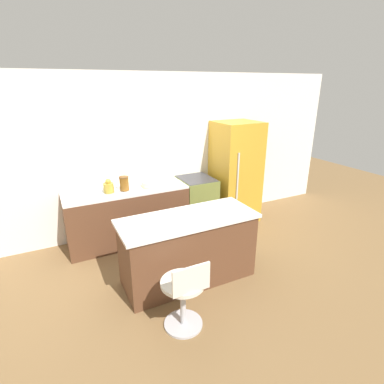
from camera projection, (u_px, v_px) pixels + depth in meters
ground_plane at (153, 245)px, 4.74m from camera, size 14.00×14.00×0.00m
wall_back at (135, 156)px, 4.89m from camera, size 8.00×0.06×2.60m
back_counter at (128, 215)px, 4.76m from camera, size 1.87×0.65×0.89m
kitchen_island at (188, 249)px, 3.80m from camera, size 1.72×0.69×0.88m
oven_range at (196, 202)px, 5.28m from camera, size 0.57×0.66×0.89m
refrigerator at (235, 172)px, 5.42m from camera, size 0.74×0.74×1.80m
stool_chair at (184, 295)px, 3.03m from camera, size 0.45×0.45×0.84m
kettle at (109, 187)px, 4.43m from camera, size 0.16×0.16×0.21m
mixing_bowl at (150, 184)px, 4.72m from camera, size 0.27×0.27×0.08m
canister_jar at (124, 183)px, 4.52m from camera, size 0.15×0.15×0.21m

